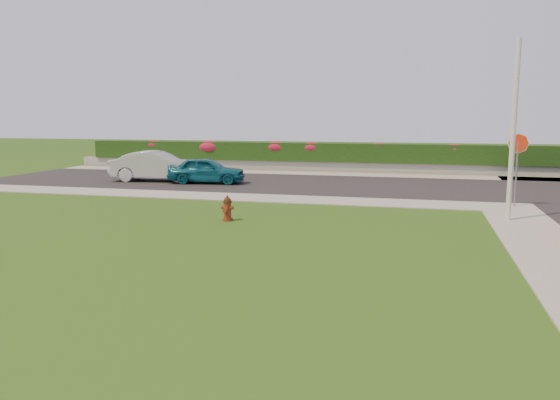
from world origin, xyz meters
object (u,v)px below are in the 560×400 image
(utility_pole, at_px, (513,132))
(stop_sign, at_px, (518,152))
(fire_hydrant, at_px, (227,209))
(sedan_teal, at_px, (207,170))
(sedan_silver, at_px, (157,166))

(utility_pole, height_order, stop_sign, utility_pole)
(fire_hydrant, bearing_deg, utility_pole, 21.34)
(sedan_teal, bearing_deg, sedan_silver, 76.70)
(sedan_teal, bearing_deg, fire_hydrant, -162.09)
(fire_hydrant, relative_size, sedan_silver, 0.18)
(fire_hydrant, xyz_separation_m, utility_pole, (8.61, 2.14, 2.43))
(utility_pole, bearing_deg, sedan_teal, 152.57)
(sedan_silver, distance_m, stop_sign, 16.81)
(sedan_teal, height_order, stop_sign, stop_sign)
(fire_hydrant, xyz_separation_m, sedan_silver, (-7.03, 9.08, 0.41))
(fire_hydrant, relative_size, utility_pole, 0.14)
(sedan_teal, relative_size, sedan_silver, 0.82)
(sedan_teal, distance_m, stop_sign, 14.07)
(fire_hydrant, bearing_deg, stop_sign, 35.98)
(sedan_silver, bearing_deg, utility_pole, -122.20)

